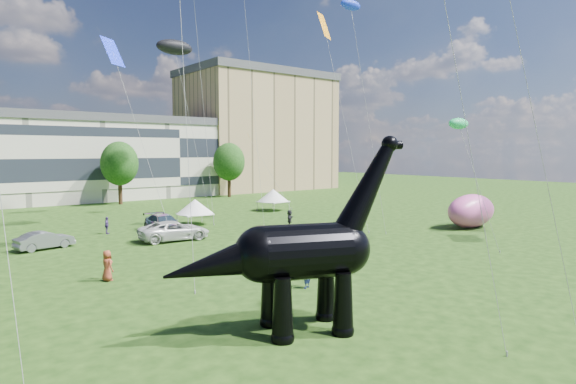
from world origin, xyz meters
TOP-DOWN VIEW (x-y plane):
  - ground at (0.00, 0.00)m, footprint 220.00×220.00m
  - apartment_block at (40.00, 65.00)m, footprint 28.00×18.00m
  - tree_mid_right at (8.00, 53.00)m, footprint 5.20×5.20m
  - tree_far_right at (26.00, 53.00)m, footprint 5.20×5.20m
  - dinosaur_sculpture at (-3.17, 0.09)m, footprint 10.17×5.18m
  - car_grey at (-7.57, 25.12)m, footprint 4.44×2.32m
  - car_white at (1.86, 22.38)m, footprint 6.11×3.25m
  - car_dark at (2.76, 26.51)m, footprint 2.60×5.83m
  - gazebo_near at (7.32, 29.14)m, footprint 3.95×3.95m
  - gazebo_far at (20.64, 33.64)m, footprint 4.60×4.60m
  - inflatable_pink at (27.86, 10.61)m, footprint 6.64×3.43m
  - visitors at (-3.70, 18.12)m, footprint 43.25×25.27m

SIDE VIEW (x-z plane):
  - ground at x=0.00m, z-range 0.00..0.00m
  - car_grey at x=-7.57m, z-range 0.00..1.39m
  - car_white at x=1.86m, z-range 0.00..1.64m
  - visitors at x=-3.70m, z-range -0.07..1.72m
  - car_dark at x=2.76m, z-range 0.00..1.66m
  - inflatable_pink at x=27.86m, z-range 0.00..3.28m
  - gazebo_near at x=7.32m, z-range 0.53..3.16m
  - gazebo_far at x=20.64m, z-range 0.55..3.29m
  - dinosaur_sculpture at x=-3.17m, z-range -1.04..7.44m
  - tree_mid_right at x=8.00m, z-range 1.57..11.01m
  - tree_far_right at x=26.00m, z-range 1.57..11.01m
  - apartment_block at x=40.00m, z-range 0.00..22.00m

